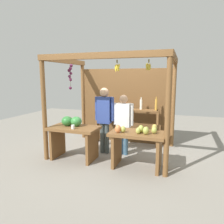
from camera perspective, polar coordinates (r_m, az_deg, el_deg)
ground_plane at (r=5.40m, az=0.66°, el=-10.67°), size 12.00×12.00×0.00m
market_stall at (r=5.49m, az=2.05°, el=4.26°), size 2.76×2.00×2.31m
fruit_counter_left at (r=4.90m, az=-10.29°, el=-5.56°), size 1.11×0.64×0.97m
fruit_counter_right at (r=4.38m, az=6.88°, el=-7.83°), size 1.11×0.64×0.90m
bottle_shelf_unit at (r=5.82m, az=3.81°, el=-1.35°), size 1.76×0.22×1.35m
vendor_man at (r=5.09m, az=-2.04°, el=-0.69°), size 0.48×0.22×1.60m
vendor_woman at (r=5.01m, az=3.10°, el=-2.14°), size 0.48×0.20×1.44m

